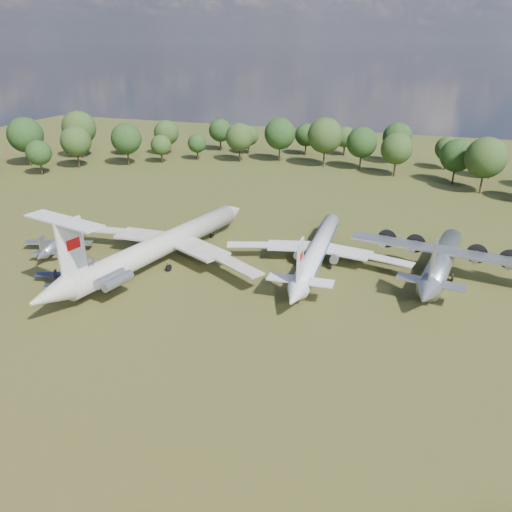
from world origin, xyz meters
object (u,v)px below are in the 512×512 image
(an12_transport, at_px, (441,264))
(tu104_jet, at_px, (317,253))
(person_on_il62, at_px, (93,260))
(small_prop_northwest, at_px, (57,245))
(il62_airliner, at_px, (162,249))
(small_prop_west, at_px, (66,276))

(an12_transport, bearing_deg, tu104_jet, -165.42)
(person_on_il62, bearing_deg, small_prop_northwest, -7.00)
(il62_airliner, bearing_deg, person_on_il62, -90.00)
(il62_airliner, height_order, small_prop_west, il62_airliner)
(tu104_jet, distance_m, person_on_il62, 36.74)
(il62_airliner, relative_size, small_prop_west, 4.03)
(il62_airliner, height_order, an12_transport, il62_airliner)
(small_prop_northwest, bearing_deg, an12_transport, -6.47)
(small_prop_west, relative_size, person_on_il62, 8.02)
(tu104_jet, xyz_separation_m, an12_transport, (20.17, 2.23, 0.08))
(tu104_jet, bearing_deg, small_prop_northwest, -170.89)
(person_on_il62, bearing_deg, an12_transport, -124.36)
(small_prop_northwest, height_order, person_on_il62, person_on_il62)
(small_prop_west, bearing_deg, small_prop_northwest, 112.24)
(il62_airliner, bearing_deg, an12_transport, 25.25)
(tu104_jet, relative_size, an12_transport, 1.27)
(an12_transport, height_order, person_on_il62, person_on_il62)
(person_on_il62, bearing_deg, small_prop_west, 9.85)
(tu104_jet, distance_m, small_prop_northwest, 47.55)
(tu104_jet, xyz_separation_m, small_prop_northwest, (-46.54, -9.75, -0.89))
(tu104_jet, height_order, an12_transport, an12_transport)
(an12_transport, bearing_deg, person_on_il62, -144.84)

